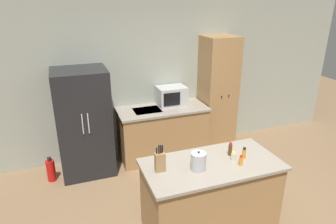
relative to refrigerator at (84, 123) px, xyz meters
name	(u,v)px	position (x,y,z in m)	size (l,w,h in m)	color
wall_back	(161,79)	(1.38, 0.38, 0.47)	(7.20, 0.06, 2.60)	#9EA393
refrigerator	(84,123)	(0.00, 0.00, 0.00)	(0.79, 0.73, 1.66)	black
back_counter	(163,132)	(1.28, 0.04, -0.38)	(1.51, 0.67, 0.89)	#9E7547
pantry_cabinet	(217,94)	(2.34, 0.09, 0.18)	(0.57, 0.55, 2.02)	#9E7547
kitchen_island	(210,196)	(1.24, -1.81, -0.38)	(1.56, 0.78, 0.89)	#9E7547
microwave	(171,96)	(1.49, 0.16, 0.22)	(0.48, 0.36, 0.32)	#B2B5B7
knife_block	(160,162)	(0.64, -1.77, 0.18)	(0.11, 0.07, 0.31)	#9E7547
spice_bottle_tall_dark	(244,153)	(1.63, -1.84, 0.12)	(0.04, 0.04, 0.14)	orange
spice_bottle_short_red	(233,156)	(1.49, -1.84, 0.11)	(0.05, 0.05, 0.10)	beige
spice_bottle_amber_oil	(230,149)	(1.52, -1.72, 0.14)	(0.05, 0.05, 0.16)	#563319
spice_bottle_green_herb	(241,161)	(1.52, -1.96, 0.12)	(0.04, 0.04, 0.12)	orange
kettle	(198,161)	(1.03, -1.88, 0.16)	(0.17, 0.17, 0.22)	#B2B5B7
fire_extinguisher	(51,170)	(-0.56, -0.12, -0.65)	(0.13, 0.13, 0.40)	red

